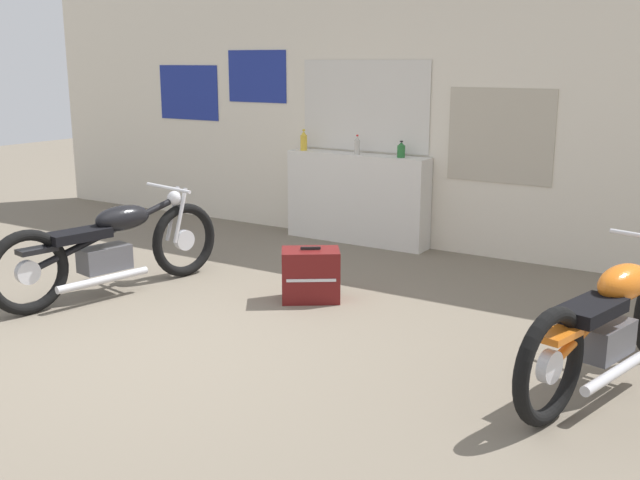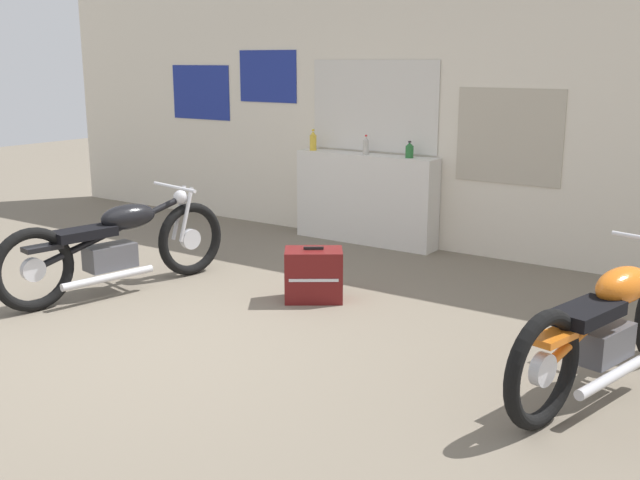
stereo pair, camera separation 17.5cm
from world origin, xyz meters
The scene contains 9 objects.
ground_plane centered at (0.00, 0.00, 0.00)m, with size 24.00×24.00×0.00m, color #706656.
wall_back centered at (-0.01, 3.59, 1.40)m, with size 10.00×0.07×2.80m.
sill_counter centered at (-0.21, 3.41, 0.49)m, with size 1.65×0.28×0.98m.
bottle_leftmost centered at (-0.88, 3.37, 1.08)m, with size 0.08×0.08×0.24m.
bottle_left_center centered at (-0.19, 3.37, 1.07)m, with size 0.06×0.06×0.21m.
bottle_center centered at (0.33, 3.39, 1.06)m, with size 0.08×0.08×0.17m.
motorcycle_black centered at (-1.04, 0.65, 0.42)m, with size 0.69×2.16×0.87m.
motorcycle_orange centered at (2.97, 0.98, 0.42)m, with size 0.74×2.10×0.85m.
hard_case_darkred centered at (0.49, 1.41, 0.22)m, with size 0.57×0.53×0.46m.
Camera 2 is at (3.93, -3.51, 1.97)m, focal length 42.00 mm.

